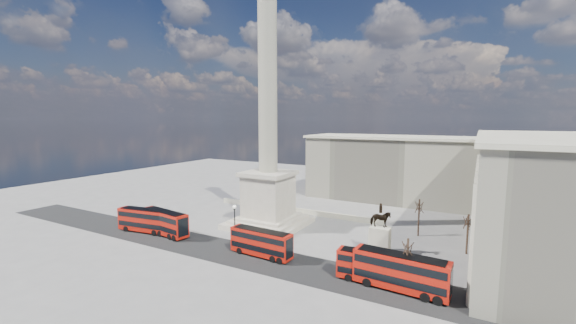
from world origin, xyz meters
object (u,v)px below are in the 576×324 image
at_px(red_bus_d, 376,268).
at_px(pedestrian_crossing, 266,238).
at_px(red_bus_b, 261,243).
at_px(red_bus_e, 145,220).
at_px(nelsons_column, 268,161).
at_px(red_bus_c, 401,272).
at_px(equestrian_statue, 380,236).
at_px(red_bus_a, 165,222).
at_px(pedestrian_standing, 441,280).
at_px(pedestrian_walking, 378,267).
at_px(victorian_lamp, 235,222).

height_order(red_bus_d, pedestrian_crossing, red_bus_d).
distance_m(red_bus_b, red_bus_e, 25.30).
height_order(nelsons_column, red_bus_c, nelsons_column).
distance_m(red_bus_d, equestrian_statue, 10.59).
bearing_deg(red_bus_a, nelsons_column, 53.82).
xyz_separation_m(red_bus_c, equestrian_statue, (-5.36, 10.92, 0.36)).
relative_size(nelsons_column, equestrian_statue, 6.19).
relative_size(red_bus_e, pedestrian_standing, 6.93).
xyz_separation_m(red_bus_d, pedestrian_walking, (-0.49, 3.04, -1.17)).
bearing_deg(red_bus_c, pedestrian_walking, 139.37).
height_order(red_bus_e, equestrian_statue, equestrian_statue).
distance_m(red_bus_c, red_bus_e, 46.25).
bearing_deg(pedestrian_standing, red_bus_a, 4.37).
distance_m(red_bus_a, pedestrian_walking, 38.37).
height_order(equestrian_statue, pedestrian_standing, equestrian_statue).
xyz_separation_m(red_bus_a, red_bus_b, (20.98, -0.10, -0.15)).
height_order(nelsons_column, pedestrian_crossing, nelsons_column).
bearing_deg(pedestrian_standing, pedestrian_crossing, -3.74).
xyz_separation_m(victorian_lamp, pedestrian_standing, (31.38, 1.14, -3.33)).
bearing_deg(red_bus_c, red_bus_b, -178.98).
xyz_separation_m(red_bus_e, pedestrian_crossing, (23.01, 5.56, -1.39)).
bearing_deg(red_bus_d, pedestrian_crossing, 161.57).
bearing_deg(red_bus_c, red_bus_d, 173.68).
bearing_deg(victorian_lamp, red_bus_c, -5.23).
bearing_deg(pedestrian_walking, red_bus_a, -177.89).
distance_m(nelsons_column, red_bus_b, 19.21).
bearing_deg(pedestrian_walking, pedestrian_standing, -1.59).
xyz_separation_m(red_bus_b, red_bus_c, (20.96, -1.04, 0.25)).
distance_m(red_bus_a, pedestrian_crossing, 19.39).
bearing_deg(equestrian_statue, red_bus_d, -78.14).
relative_size(red_bus_d, victorian_lamp, 1.42).
distance_m(red_bus_a, victorian_lamp, 15.03).
xyz_separation_m(red_bus_a, red_bus_d, (38.75, -0.57, -0.24)).
bearing_deg(red_bus_e, victorian_lamp, -1.85).
bearing_deg(victorian_lamp, pedestrian_crossing, 42.87).
height_order(red_bus_a, victorian_lamp, victorian_lamp).
bearing_deg(red_bus_a, pedestrian_crossing, 22.60).
height_order(victorian_lamp, pedestrian_walking, victorian_lamp).
distance_m(red_bus_b, pedestrian_crossing, 5.65).
xyz_separation_m(equestrian_statue, pedestrian_standing, (9.66, -7.30, -1.99)).
distance_m(red_bus_b, red_bus_c, 20.99).
xyz_separation_m(nelsons_column, red_bus_a, (-13.53, -13.97, -10.59)).
relative_size(red_bus_e, pedestrian_crossing, 6.10).
bearing_deg(equestrian_statue, pedestrian_standing, -37.09).
xyz_separation_m(red_bus_c, red_bus_d, (-3.19, 0.57, -0.33)).
bearing_deg(nelsons_column, victorian_lamp, -83.98).
relative_size(red_bus_a, equestrian_statue, 1.39).
relative_size(nelsons_column, red_bus_a, 4.46).
bearing_deg(red_bus_c, equestrian_statue, 120.03).
relative_size(red_bus_b, pedestrian_crossing, 5.71).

